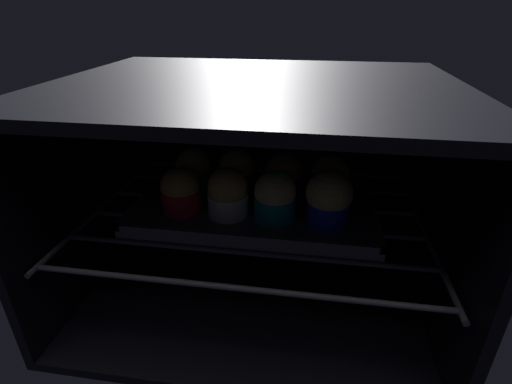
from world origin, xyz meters
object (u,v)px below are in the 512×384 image
Objects in this scene: muffin_row0_col3 at (329,199)px; muffin_row1_col2 at (284,176)px; muffin_row1_col1 at (237,173)px; muffin_row1_col3 at (330,179)px; muffin_row0_col0 at (181,191)px; baking_tray at (256,207)px; muffin_row1_col0 at (194,170)px; muffin_row0_col2 at (275,197)px; muffin_row0_col1 at (228,193)px.

muffin_row0_col3 is 1.03× the size of muffin_row1_col2.
muffin_row1_col2 is at bearing -3.63° from muffin_row1_col1.
muffin_row1_col1 is at bearing 176.37° from muffin_row1_col2.
muffin_row1_col1 is (-15.69, 8.41, -0.42)cm from muffin_row0_col3.
muffin_row0_col0 is at bearing -161.83° from muffin_row1_col3.
baking_tray is 7.06cm from muffin_row1_col2.
muffin_row1_col2 reaches higher than baking_tray.
muffin_row1_col0 is (-11.85, 4.14, 4.20)cm from baking_tray.
muffin_row0_col2 and muffin_row1_col2 have the same top height.
baking_tray is 5.23× the size of muffin_row0_col0.
muffin_row1_col0 is 0.99× the size of muffin_row1_col1.
muffin_row1_col0 and muffin_row1_col1 have the same top height.
muffin_row0_col2 is at bearing 179.41° from muffin_row0_col3.
muffin_row0_col3 is 17.81cm from muffin_row1_col1.
muffin_row0_col3 is (15.54, -0.20, 0.38)cm from muffin_row0_col1.
muffin_row0_col0 is 7.94cm from muffin_row1_col0.
muffin_row0_col1 is 1.00× the size of muffin_row1_col1.
muffin_row0_col3 reaches higher than muffin_row0_col0.
muffin_row0_col1 and muffin_row1_col1 have the same top height.
muffin_row0_col3 is 25.01cm from muffin_row1_col0.
muffin_row0_col1 is at bearing -133.44° from baking_tray.
muffin_row0_col3 is 1.08× the size of muffin_row1_col3.
muffin_row0_col0 is 7.83cm from muffin_row0_col1.
muffin_row0_col2 is at bearing -28.27° from muffin_row1_col0.
muffin_row1_col3 is at bearing -0.39° from muffin_row1_col0.
muffin_row0_col3 reaches higher than muffin_row1_col1.
baking_tray is at bearing 130.83° from muffin_row0_col2.
muffin_row0_col0 is at bearing -133.96° from muffin_row1_col1.
muffin_row0_col3 reaches higher than muffin_row0_col2.
muffin_row1_col2 is at bearing -177.50° from muffin_row1_col3.
muffin_row1_col3 is at bearing -0.65° from muffin_row1_col1.
muffin_row1_col2 reaches higher than muffin_row0_col0.
muffin_row1_col1 is at bearing 91.09° from muffin_row0_col1.
muffin_row1_col2 is (8.20, -0.52, 0.11)cm from muffin_row1_col1.
baking_tray is 4.88× the size of muffin_row1_col1.
muffin_row0_col1 is at bearing -136.31° from muffin_row1_col2.
muffin_row0_col2 reaches higher than muffin_row1_col3.
muffin_row1_col0 is at bearing 178.21° from muffin_row1_col2.
muffin_row1_col1 is 16.00cm from muffin_row1_col3.
muffin_row1_col2 is (-7.49, 7.89, -0.31)cm from muffin_row0_col3.
muffin_row0_col2 is at bearing -49.17° from baking_tray.
muffin_row0_col1 is 7.44cm from muffin_row0_col2.
baking_tray is 7.15cm from muffin_row1_col1.
muffin_row1_col0 is at bearing 134.36° from muffin_row0_col1.
muffin_row0_col1 reaches higher than baking_tray.
muffin_row0_col2 is 0.97× the size of muffin_row0_col3.
muffin_row0_col2 reaches higher than muffin_row0_col0.
baking_tray is 13.29cm from muffin_row0_col3.
muffin_row1_col1 reaches higher than muffin_row0_col0.
muffin_row0_col0 is at bearing -162.00° from baking_tray.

